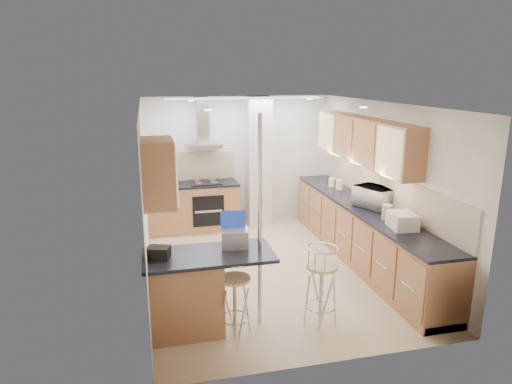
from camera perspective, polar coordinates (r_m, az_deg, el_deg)
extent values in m
plane|color=#CAAD86|center=(7.10, 1.81, -9.62)|extent=(4.80, 4.80, 0.00)
cube|color=white|center=(8.97, -2.17, 3.91)|extent=(3.60, 0.04, 2.50)
cube|color=white|center=(4.52, 10.00, -7.15)|extent=(3.60, 0.04, 2.50)
cube|color=white|center=(6.46, -13.70, -0.72)|extent=(0.04, 4.80, 2.50)
cube|color=white|center=(7.36, 15.54, 1.01)|extent=(0.04, 4.80, 2.50)
cube|color=white|center=(6.49, 1.98, 10.96)|extent=(3.60, 4.80, 0.02)
cube|color=#9D6C3F|center=(7.51, 13.26, 6.32)|extent=(0.34, 3.00, 0.72)
cube|color=#9D6C3F|center=(5.00, -12.14, 2.39)|extent=(0.34, 0.62, 0.72)
cube|color=beige|center=(7.36, 15.40, 0.47)|extent=(0.03, 4.40, 0.56)
cube|color=beige|center=(8.83, -8.21, 3.14)|extent=(1.70, 0.03, 0.56)
cube|color=silver|center=(8.85, 0.31, 3.77)|extent=(0.45, 0.40, 2.50)
cube|color=#ABAEAF|center=(8.55, -6.49, 5.82)|extent=(0.62, 0.48, 0.08)
cube|color=#ABAEAF|center=(8.63, -6.69, 8.84)|extent=(0.22, 0.20, 0.88)
cylinder|color=silver|center=(5.21, 0.47, -3.98)|extent=(0.05, 0.05, 2.50)
cube|color=black|center=(8.46, -5.96, -2.39)|extent=(0.58, 0.02, 0.58)
cube|color=black|center=(8.63, -6.32, 1.21)|extent=(0.58, 0.50, 0.02)
cube|color=tan|center=(8.23, -1.41, 11.63)|extent=(2.80, 0.35, 0.02)
cube|color=#9D6C3F|center=(7.44, 13.09, -5.18)|extent=(0.60, 4.40, 0.88)
cube|color=black|center=(7.31, 13.30, -1.78)|extent=(0.63, 4.40, 0.04)
cube|color=#9D6C3F|center=(8.73, -7.85, -1.98)|extent=(1.70, 0.60, 0.88)
cube|color=black|center=(8.61, -7.96, 0.95)|extent=(1.70, 0.63, 0.04)
cube|color=#9D6C3F|center=(5.42, -5.81, -12.48)|extent=(1.35, 0.62, 0.90)
cube|color=black|center=(5.22, -5.94, -7.88)|extent=(1.47, 0.72, 0.04)
imported|color=white|center=(7.18, 14.59, -0.64)|extent=(0.58, 0.69, 0.32)
cube|color=#96999E|center=(5.35, -2.67, -5.81)|extent=(0.34, 0.27, 0.21)
cube|color=black|center=(5.16, -12.09, -7.41)|extent=(0.28, 0.24, 0.13)
cylinder|color=white|center=(8.18, 10.38, 0.91)|extent=(0.16, 0.16, 0.18)
cylinder|color=white|center=(8.35, 9.44, 1.18)|extent=(0.13, 0.13, 0.16)
cylinder|color=#B4AB90|center=(6.64, 16.04, -2.46)|extent=(0.15, 0.15, 0.22)
cylinder|color=white|center=(6.40, 19.12, -3.72)|extent=(0.13, 0.13, 0.14)
cube|color=white|center=(6.34, 17.83, -3.44)|extent=(0.36, 0.43, 0.21)
cylinder|color=#ABAEAF|center=(8.40, -10.72, 1.32)|extent=(0.16, 0.16, 0.20)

